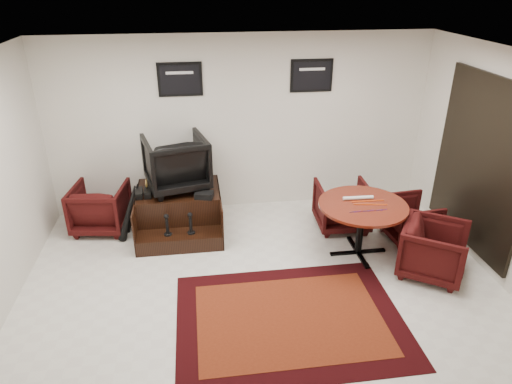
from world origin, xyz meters
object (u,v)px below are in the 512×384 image
Objects in this scene: shine_chair at (176,160)px; meeting_table at (362,210)px; table_chair_window at (411,217)px; table_chair_back at (342,204)px; armchair_side at (100,205)px; table_chair_corner at (434,248)px; shine_podium at (180,212)px.

shine_chair is 2.77m from meeting_table.
table_chair_back is at bearing 56.77° from table_chair_window.
shine_chair is 1.37m from armchair_side.
shine_chair is at bearing 70.05° from table_chair_window.
table_chair_back is (-0.01, 0.77, -0.29)m from meeting_table.
meeting_table is 1.70× the size of table_chair_window.
armchair_side is at bearing 161.63° from meeting_table.
meeting_table is 1.02m from table_chair_corner.
table_chair_back is 1.01m from table_chair_window.
table_chair_back is (2.47, -0.27, 0.10)m from shine_podium.
armchair_side is at bearing 171.69° from shine_podium.
shine_chair is 1.13× the size of table_chair_back.
shine_chair is 1.12× the size of table_chair_corner.
table_chair_back is at bearing -178.41° from armchair_side.
meeting_table is (2.48, -1.04, 0.39)m from shine_podium.
table_chair_back reaches higher than table_chair_window.
armchair_side is 1.00× the size of table_chair_corner.
table_chair_window is at bearing 151.73° from shine_chair.
shine_podium is at bearing 157.16° from meeting_table.
table_chair_back is 1.12× the size of table_chair_window.
table_chair_window is at bearing -12.51° from shine_podium.
shine_podium is at bearing 97.00° from table_chair_corner.
shine_podium is at bearing -179.77° from armchair_side.
table_chair_window is 0.88× the size of table_chair_corner.
table_chair_corner is at bearing 167.89° from table_chair_window.
armchair_side is at bearing 101.53° from table_chair_corner.
table_chair_corner is at bearing -37.45° from meeting_table.
armchair_side is 3.88m from meeting_table.
shine_chair is at bearing -173.33° from armchair_side.
armchair_side is at bearing 73.31° from table_chair_window.
shine_chair is 2.59m from table_chair_back.
shine_chair reaches higher than meeting_table.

